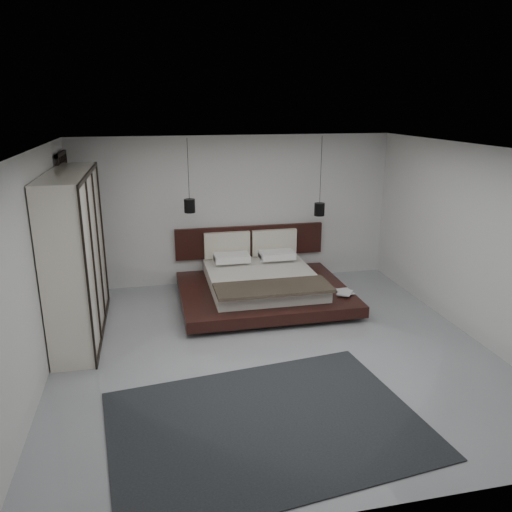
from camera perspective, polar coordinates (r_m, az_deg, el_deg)
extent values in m
plane|color=#95989D|center=(7.21, 2.00, -10.66)|extent=(6.00, 6.00, 0.00)
plane|color=white|center=(6.40, 2.26, 12.12)|extent=(6.00, 6.00, 0.00)
plane|color=silver|center=(9.52, -2.32, 5.22)|extent=(6.00, 0.00, 6.00)
plane|color=silver|center=(4.05, 12.78, -12.18)|extent=(6.00, 0.00, 6.00)
plane|color=silver|center=(6.64, -23.89, -1.54)|extent=(0.00, 6.00, 6.00)
plane|color=silver|center=(7.94, 23.63, 1.38)|extent=(0.00, 6.00, 6.00)
cube|color=black|center=(8.98, -20.58, 2.75)|extent=(0.05, 0.90, 2.60)
cube|color=black|center=(8.79, 0.90, -5.06)|extent=(2.27, 1.85, 0.08)
cube|color=black|center=(8.74, 0.90, -4.25)|extent=(2.88, 2.37, 0.19)
cube|color=beige|center=(8.79, 0.71, -2.69)|extent=(1.85, 2.06, 0.23)
cube|color=black|center=(8.01, 1.99, -3.65)|extent=(1.87, 0.72, 0.05)
cube|color=white|center=(9.40, -2.93, -0.28)|extent=(0.64, 0.41, 0.12)
cube|color=white|center=(9.56, 2.19, 0.05)|extent=(0.64, 0.41, 0.12)
cube|color=white|center=(9.24, -2.79, -0.18)|extent=(0.64, 0.41, 0.12)
cube|color=white|center=(9.41, 2.41, 0.14)|extent=(0.64, 0.41, 0.12)
cube|color=black|center=(9.67, -0.69, 1.73)|extent=(2.88, 0.08, 0.60)
cube|color=beige|center=(9.51, -3.32, 1.26)|extent=(0.88, 0.10, 0.50)
cube|color=beige|center=(9.69, 2.10, 1.57)|extent=(0.88, 0.10, 0.50)
imported|color=#99724C|center=(8.58, 9.44, -4.14)|extent=(0.25, 0.32, 0.03)
imported|color=#99724C|center=(8.53, 9.39, -4.06)|extent=(0.36, 0.38, 0.02)
cylinder|color=black|center=(8.64, -7.76, 9.82)|extent=(0.01, 0.01, 1.03)
cylinder|color=black|center=(8.74, -7.60, 5.70)|extent=(0.19, 0.19, 0.23)
cylinder|color=#FFE0B2|center=(8.76, -7.57, 5.05)|extent=(0.14, 0.14, 0.01)
cylinder|color=black|center=(9.14, 7.43, 9.70)|extent=(0.01, 0.01, 1.20)
cylinder|color=black|center=(9.26, 7.26, 5.31)|extent=(0.19, 0.19, 0.23)
cylinder|color=#FFE0B2|center=(9.28, 7.24, 4.69)|extent=(0.14, 0.14, 0.01)
cube|color=white|center=(7.76, -19.92, 0.05)|extent=(0.56, 2.43, 2.43)
cube|color=black|center=(7.48, -18.60, 8.92)|extent=(0.03, 2.43, 0.06)
cube|color=black|center=(8.13, -17.02, -7.84)|extent=(0.03, 2.43, 0.06)
cube|color=black|center=(6.57, -18.68, -2.83)|extent=(0.03, 0.05, 2.43)
cube|color=black|center=(7.34, -18.05, -0.71)|extent=(0.03, 0.05, 2.43)
cube|color=black|center=(8.11, -17.53, 1.00)|extent=(0.03, 0.05, 2.43)
cube|color=black|center=(8.89, -17.10, 2.41)|extent=(0.03, 0.05, 2.43)
cube|color=black|center=(5.73, 1.14, -18.64)|extent=(3.59, 2.76, 0.01)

